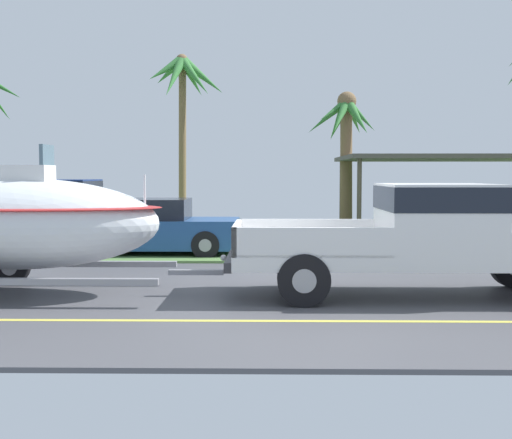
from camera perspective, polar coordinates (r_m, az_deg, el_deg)
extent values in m
cube|color=#4C4C51|center=(10.84, 4.17, -6.77)|extent=(36.00, 8.00, 0.06)
cube|color=#567F42|center=(21.73, 2.56, -1.35)|extent=(36.00, 14.00, 0.11)
cube|color=#DBCC4C|center=(9.07, 4.81, -8.66)|extent=(34.20, 0.12, 0.01)
cube|color=silver|center=(11.05, 13.14, -3.19)|extent=(5.72, 1.94, 0.22)
cube|color=silver|center=(11.08, 15.21, 0.17)|extent=(1.72, 1.94, 1.08)
cube|color=black|center=(11.07, 15.24, 1.78)|extent=(1.74, 1.96, 0.38)
cube|color=#9D9D9D|center=(10.81, 4.52, -2.57)|extent=(2.40, 1.94, 0.04)
cube|color=silver|center=(11.71, 4.24, -1.06)|extent=(2.40, 0.08, 0.45)
cube|color=silver|center=(9.87, 4.86, -1.99)|extent=(2.40, 0.08, 0.45)
cube|color=silver|center=(10.78, -1.65, -1.48)|extent=(0.08, 1.94, 0.45)
cube|color=#333338|center=(10.83, -2.17, -3.56)|extent=(0.12, 1.74, 0.16)
sphere|color=#B2B2B7|center=(10.83, -2.81, -3.29)|extent=(0.10, 0.10, 0.10)
cylinder|color=black|center=(11.70, 3.66, -3.85)|extent=(0.80, 0.28, 0.80)
cylinder|color=#9E9EA3|center=(11.70, 3.66, -3.85)|extent=(0.36, 0.29, 0.36)
cylinder|color=black|center=(10.00, 4.12, -5.17)|extent=(0.80, 0.28, 0.80)
cylinder|color=#9E9EA3|center=(10.00, 4.12, -5.17)|extent=(0.36, 0.29, 0.36)
cube|color=gray|center=(10.90, -5.17, -4.53)|extent=(0.90, 0.10, 0.08)
cube|color=gray|center=(12.51, -18.21, -3.63)|extent=(4.98, 0.12, 0.10)
cylinder|color=black|center=(12.75, -20.24, -3.81)|extent=(0.64, 0.22, 0.64)
cylinder|color=#9E9EA3|center=(12.75, -20.24, -3.81)|extent=(0.29, 0.23, 0.29)
ellipsoid|color=silver|center=(11.51, -19.91, -0.32)|extent=(4.70, 1.98, 1.49)
ellipsoid|color=#B22626|center=(11.49, -19.94, 0.97)|extent=(4.80, 2.02, 0.12)
cube|color=silver|center=(11.40, -18.88, 2.80)|extent=(0.70, 0.60, 0.65)
cube|color=slate|center=(11.30, -17.50, 5.23)|extent=(0.06, 0.56, 0.36)
cylinder|color=silver|center=(10.91, -9.53, 2.52)|extent=(0.04, 0.04, 0.50)
cube|color=navy|center=(19.28, -17.21, -0.29)|extent=(5.49, 2.09, 0.22)
cube|color=navy|center=(18.74, -11.47, 0.61)|extent=(1.54, 2.09, 0.38)
cube|color=navy|center=(19.13, -16.15, 1.67)|extent=(1.65, 2.09, 1.10)
cube|color=black|center=(19.12, -16.17, 2.63)|extent=(1.67, 2.11, 0.38)
cube|color=navy|center=(20.75, -20.54, 0.85)|extent=(2.31, 0.08, 0.45)
cylinder|color=black|center=(19.70, -11.08, -0.77)|extent=(0.80, 0.28, 0.80)
cylinder|color=#9E9EA3|center=(19.70, -11.08, -0.77)|extent=(0.36, 0.29, 0.36)
cylinder|color=black|center=(17.88, -12.33, -1.26)|extent=(0.80, 0.28, 0.80)
cylinder|color=#9E9EA3|center=(17.88, -12.33, -1.26)|extent=(0.36, 0.29, 0.36)
cylinder|color=black|center=(20.76, -20.87, -0.72)|extent=(0.80, 0.28, 0.80)
cylinder|color=#9E9EA3|center=(20.76, -20.87, -0.72)|extent=(0.36, 0.29, 0.36)
cube|color=#234C89|center=(16.58, -9.39, -1.16)|extent=(4.52, 1.84, 0.70)
cube|color=black|center=(16.58, -10.18, 0.90)|extent=(2.53, 1.69, 0.50)
cylinder|color=black|center=(17.22, -3.84, -1.60)|extent=(0.66, 0.22, 0.66)
cylinder|color=#9E9EA3|center=(17.22, -3.84, -1.60)|extent=(0.30, 0.23, 0.30)
cylinder|color=black|center=(15.57, -4.35, -2.19)|extent=(0.66, 0.22, 0.66)
cylinder|color=#9E9EA3|center=(15.57, -4.35, -2.19)|extent=(0.30, 0.23, 0.30)
cylinder|color=black|center=(17.74, -13.79, -1.55)|extent=(0.66, 0.22, 0.66)
cylinder|color=#9E9EA3|center=(17.74, -13.79, -1.55)|extent=(0.30, 0.23, 0.30)
cylinder|color=black|center=(16.15, -15.30, -2.10)|extent=(0.66, 0.22, 0.66)
cylinder|color=#9E9EA3|center=(16.15, -15.30, -2.10)|extent=(0.30, 0.23, 0.30)
cylinder|color=#4C4238|center=(25.10, 7.34, 2.14)|extent=(0.14, 0.14, 2.46)
cylinder|color=#4C4238|center=(20.31, 8.84, 1.73)|extent=(0.14, 0.14, 2.46)
cube|color=#4C4742|center=(23.40, 16.72, 5.07)|extent=(7.59, 5.33, 0.14)
cylinder|color=brown|center=(24.48, 7.74, 4.63)|extent=(0.43, 0.79, 4.64)
cone|color=#387A38|center=(24.66, 8.97, 8.76)|extent=(1.26, 0.37, 1.28)
cone|color=#387A38|center=(25.13, 8.36, 8.64)|extent=(1.04, 1.42, 1.35)
cone|color=#387A38|center=(25.25, 7.08, 8.39)|extent=(0.94, 1.82, 1.63)
cone|color=#387A38|center=(24.84, 6.12, 8.71)|extent=(1.67, 1.05, 1.36)
cone|color=#387A38|center=(24.18, 6.66, 9.26)|extent=(1.32, 1.04, 1.00)
cone|color=#387A38|center=(23.89, 7.27, 8.80)|extent=(1.03, 1.69, 1.47)
cone|color=#387A38|center=(24.04, 8.64, 8.70)|extent=(1.11, 1.60, 1.54)
sphere|color=brown|center=(24.62, 7.79, 10.02)|extent=(0.69, 0.69, 0.69)
cylinder|color=brown|center=(25.67, -6.32, 6.48)|extent=(0.28, 0.65, 6.31)
cone|color=#387A38|center=(25.96, -4.62, 12.12)|extent=(1.86, 0.74, 1.55)
cone|color=#387A38|center=(26.41, -5.52, 11.97)|extent=(1.09, 1.50, 1.48)
cone|color=#387A38|center=(26.44, -6.44, 11.95)|extent=(0.63, 1.39, 1.45)
cone|color=#387A38|center=(26.38, -7.43, 12.43)|extent=(1.46, 1.19, 1.12)
cone|color=#387A38|center=(25.62, -7.75, 12.62)|extent=(1.52, 1.26, 1.19)
cone|color=#387A38|center=(25.16, -7.03, 12.02)|extent=(0.84, 1.92, 1.81)
cone|color=#387A38|center=(25.36, -5.28, 12.11)|extent=(1.54, 1.45, 1.67)
sphere|color=brown|center=(26.01, -6.38, 13.44)|extent=(0.45, 0.45, 0.45)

